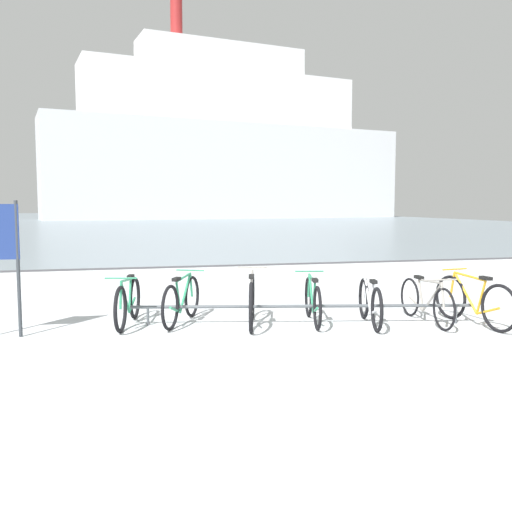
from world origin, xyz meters
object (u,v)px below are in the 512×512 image
at_px(bicycle_2, 252,300).
at_px(ferry_ship, 228,148).
at_px(bicycle_4, 370,302).
at_px(bicycle_5, 426,301).
at_px(bicycle_0, 128,302).
at_px(bicycle_3, 313,301).
at_px(bicycle_6, 473,301).
at_px(bicycle_1, 182,300).

height_order(bicycle_2, ferry_ship, ferry_ship).
xyz_separation_m(bicycle_4, bicycle_5, (0.90, -0.08, -0.00)).
distance_m(bicycle_2, bicycle_4, 1.79).
distance_m(bicycle_0, bicycle_2, 1.87).
bearing_deg(bicycle_2, ferry_ship, 79.46).
bearing_deg(bicycle_2, bicycle_3, -3.19).
height_order(bicycle_0, bicycle_5, bicycle_0).
bearing_deg(bicycle_6, bicycle_3, 162.35).
height_order(bicycle_3, ferry_ship, ferry_ship).
height_order(bicycle_1, bicycle_6, bicycle_6).
relative_size(bicycle_1, bicycle_6, 0.90).
xyz_separation_m(bicycle_1, bicycle_5, (3.65, -0.88, -0.01)).
relative_size(bicycle_0, bicycle_2, 0.97).
relative_size(bicycle_4, bicycle_6, 0.92).
relative_size(bicycle_4, ferry_ship, 0.03).
xyz_separation_m(bicycle_2, bicycle_6, (3.25, -0.78, -0.01)).
bearing_deg(bicycle_1, bicycle_0, 177.35).
bearing_deg(bicycle_6, bicycle_0, 166.32).
xyz_separation_m(bicycle_3, bicycle_5, (1.69, -0.41, -0.00)).
height_order(bicycle_5, bicycle_6, bicycle_6).
bearing_deg(bicycle_1, bicycle_2, -22.11).
distance_m(bicycle_0, bicycle_5, 4.55).
bearing_deg(ferry_ship, bicycle_3, -99.72).
bearing_deg(bicycle_4, bicycle_3, 157.02).
bearing_deg(bicycle_0, bicycle_5, -11.58).
bearing_deg(bicycle_5, bicycle_0, 168.42).
relative_size(bicycle_6, ferry_ship, 0.04).
bearing_deg(bicycle_6, ferry_ship, 82.34).
distance_m(bicycle_4, bicycle_5, 0.90).
bearing_deg(bicycle_4, ferry_ship, 81.00).
bearing_deg(bicycle_1, bicycle_6, -15.67).
height_order(bicycle_0, bicycle_4, bicycle_0).
relative_size(bicycle_2, bicycle_6, 0.98).
height_order(bicycle_0, bicycle_3, bicycle_0).
xyz_separation_m(bicycle_3, bicycle_4, (0.80, -0.34, -0.00)).
height_order(bicycle_0, ferry_ship, ferry_ship).
bearing_deg(bicycle_6, bicycle_2, 166.42).
xyz_separation_m(bicycle_2, bicycle_5, (2.64, -0.47, -0.04)).
distance_m(bicycle_5, bicycle_6, 0.68).
height_order(bicycle_1, bicycle_3, bicycle_1).
distance_m(bicycle_0, bicycle_3, 2.81).
distance_m(bicycle_2, bicycle_3, 0.95).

